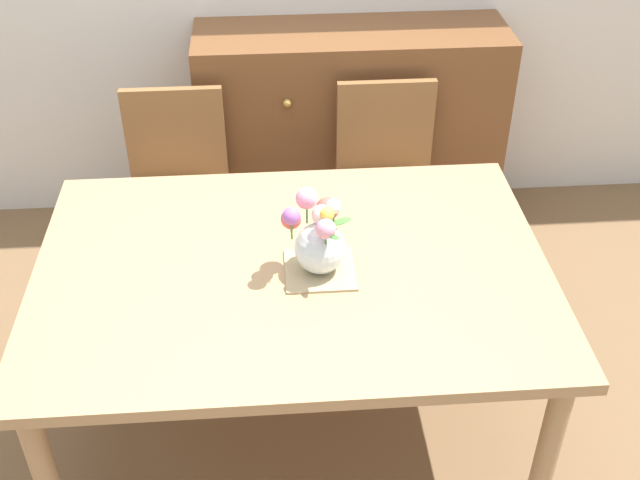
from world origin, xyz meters
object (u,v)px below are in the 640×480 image
Objects in this scene: chair_right at (387,173)px; chair_left at (178,181)px; dining_table at (293,285)px; flower_vase at (319,237)px; dresser at (350,132)px.

chair_left is at bearing 0.00° from chair_right.
flower_vase is (0.08, -0.03, 0.20)m from dining_table.
flower_vase is (-0.37, -0.94, 0.36)m from chair_right.
flower_vase reaches higher than chair_right.
dresser is (0.33, 1.33, -0.17)m from dining_table.
chair_left is (-0.45, 0.92, -0.16)m from dining_table.
dining_table is at bearing 63.93° from chair_right.
chair_left is 1.00× the size of chair_right.
chair_left is 3.39× the size of flower_vase.
flower_vase reaches higher than dining_table.
dresser is (-0.12, 0.41, -0.02)m from chair_right.
dining_table is 1.03m from chair_right.
dining_table is 1.17× the size of dresser.
dresser is (0.78, 0.41, -0.02)m from chair_left.
dresser is 1.43m from flower_vase.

